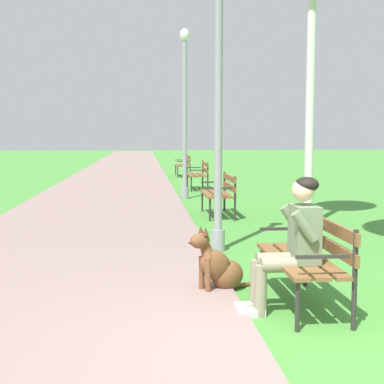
{
  "coord_description": "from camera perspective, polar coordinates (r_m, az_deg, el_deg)",
  "views": [
    {
      "loc": [
        -1.22,
        -3.81,
        1.62
      ],
      "look_at": [
        -0.6,
        3.24,
        0.9
      ],
      "focal_mm": 51.92,
      "sensor_mm": 36.0,
      "label": 1
    }
  ],
  "objects": [
    {
      "name": "lamp_post_mid",
      "position": [
        14.24,
        -0.75,
        8.22
      ],
      "size": [
        0.24,
        0.24,
        4.3
      ],
      "color": "gray",
      "rests_on": "ground"
    },
    {
      "name": "park_bench_far",
      "position": [
        16.74,
        0.74,
        2.0
      ],
      "size": [
        0.55,
        1.5,
        0.85
      ],
      "color": "brown",
      "rests_on": "ground"
    },
    {
      "name": "park_bench_near",
      "position": [
        5.4,
        11.91,
        -6.15
      ],
      "size": [
        0.55,
        1.5,
        0.85
      ],
      "color": "brown",
      "rests_on": "ground"
    },
    {
      "name": "ground_plane",
      "position": [
        4.32,
        12.3,
        -16.35
      ],
      "size": [
        120.0,
        120.0,
        0.0
      ],
      "primitive_type": "plane",
      "color": "#478E38"
    },
    {
      "name": "lamp_post_near",
      "position": [
        7.76,
        2.74,
        10.66
      ],
      "size": [
        0.24,
        0.24,
        4.4
      ],
      "color": "gray",
      "rests_on": "ground"
    },
    {
      "name": "person_seated_on_near_bench",
      "position": [
        5.14,
        10.31,
        -4.8
      ],
      "size": [
        0.74,
        0.49,
        1.25
      ],
      "color": "gray",
      "rests_on": "ground"
    },
    {
      "name": "park_bench_mid",
      "position": [
        11.23,
        2.95,
        0.13
      ],
      "size": [
        0.55,
        1.5,
        0.85
      ],
      "color": "brown",
      "rests_on": "ground"
    },
    {
      "name": "dog_brown",
      "position": [
        5.82,
        2.8,
        -7.7
      ],
      "size": [
        0.77,
        0.48,
        0.71
      ],
      "color": "brown",
      "rests_on": "ground"
    },
    {
      "name": "paved_path",
      "position": [
        27.87,
        -7.04,
        2.45
      ],
      "size": [
        3.77,
        60.0,
        0.04
      ],
      "primitive_type": "cube",
      "color": "gray",
      "rests_on": "ground"
    },
    {
      "name": "park_bench_furthest",
      "position": [
        22.25,
        -0.83,
        2.93
      ],
      "size": [
        0.55,
        1.5,
        0.85
      ],
      "color": "brown",
      "rests_on": "ground"
    }
  ]
}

